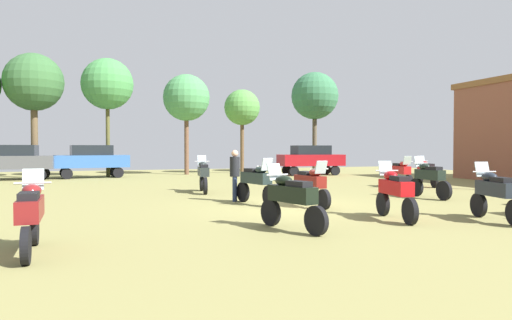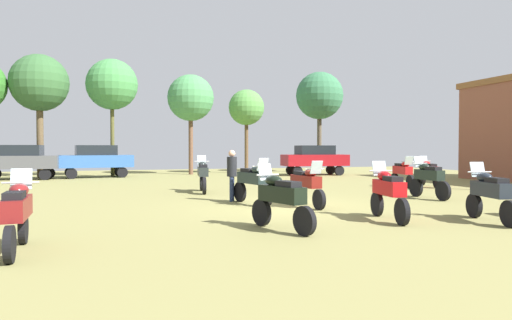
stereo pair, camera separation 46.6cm
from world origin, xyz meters
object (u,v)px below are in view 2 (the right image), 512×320
Objects in this scene: motorcycle_11 at (388,191)px; motorcycle_13 at (17,212)px; motorcycle_10 at (306,184)px; motorcycle_8 at (429,178)px; tree_3 at (39,84)px; tree_4 at (112,85)px; motorcycle_9 at (490,193)px; tree_6 at (246,108)px; car_2 at (96,159)px; car_1 at (315,158)px; motorcycle_6 at (429,172)px; motorcycle_7 at (253,181)px; motorcycle_12 at (403,172)px; motorcycle_4 at (203,174)px; person_1 at (232,171)px; car_3 at (20,159)px; tree_2 at (191,98)px; tree_5 at (319,96)px; motorcycle_3 at (281,198)px.

motorcycle_11 is 0.99× the size of motorcycle_13.
motorcycle_8 is at bearing -176.07° from motorcycle_10.
tree_3 reaches higher than motorcycle_11.
motorcycle_11 is 0.29× the size of tree_4.
motorcycle_9 is at bearing -1.58° from motorcycle_13.
motorcycle_11 is 0.35× the size of tree_6.
car_1 is at bearing -105.06° from car_2.
car_1 reaches higher than motorcycle_6.
motorcycle_7 is 1.03× the size of motorcycle_12.
motorcycle_4 is 1.30× the size of person_1.
motorcycle_4 is at bearing -73.38° from motorcycle_10.
tree_3 is at bearing 130.92° from motorcycle_8.
motorcycle_12 is at bearing -138.89° from car_2.
car_3 is at bearing -22.90° from motorcycle_12.
tree_4 reaches higher than motorcycle_9.
car_1 reaches higher than motorcycle_12.
car_2 is (-4.49, 11.40, 0.42)m from motorcycle_4.
car_1 is 18.14m from car_3.
car_3 is (-15.95, 15.43, 0.43)m from motorcycle_8.
car_1 is 0.98× the size of car_2.
tree_4 reaches higher than motorcycle_8.
person_1 is at bearing -81.60° from motorcycle_7.
tree_6 is at bearing -87.31° from car_2.
tree_6 is (4.09, 0.26, -0.53)m from tree_2.
person_1 is 0.25× the size of tree_2.
motorcycle_10 is 8.45m from motorcycle_13.
motorcycle_10 is 3.21m from motorcycle_11.
motorcycle_12 is at bearing -98.87° from tree_5.
motorcycle_4 reaches higher than motorcycle_10.
tree_3 reaches higher than tree_5.
motorcycle_8 reaches higher than motorcycle_11.
motorcycle_7 is at bearing -63.15° from tree_3.
tree_2 is (1.66, 13.05, 4.51)m from motorcycle_4.
person_1 is at bearing -94.55° from tree_2.
tree_5 is (0.54, 13.14, 4.99)m from motorcycle_6.
motorcycle_4 is 17.71m from tree_5.
car_1 is at bearing -44.66° from tree_6.
motorcycle_9 is (-5.44, -9.20, 0.00)m from motorcycle_6.
motorcycle_3 reaches higher than motorcycle_13.
motorcycle_13 is 8.39m from person_1.
motorcycle_8 is 0.49× the size of car_1.
tree_6 is (10.88, 23.07, 4.02)m from motorcycle_13.
person_1 is at bearing -148.90° from motorcycle_6.
person_1 is (8.99, -14.12, -0.15)m from car_3.
tree_6 is (13.54, 0.87, -1.06)m from tree_3.
tree_5 is at bearing 45.23° from motorcycle_3.
tree_4 is 14.80m from tree_5.
car_3 is 2.49× the size of person_1.
motorcycle_6 is 0.97× the size of motorcycle_10.
motorcycle_8 reaches higher than motorcycle_10.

